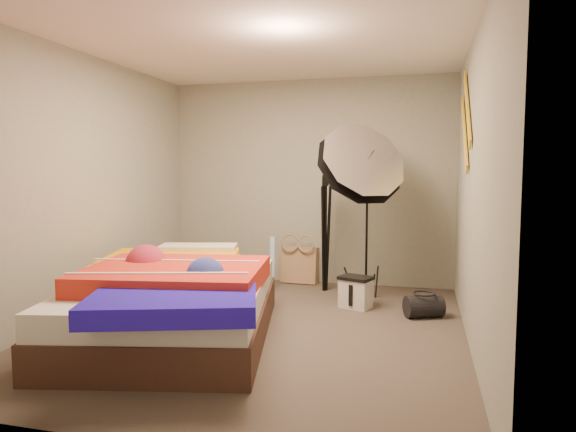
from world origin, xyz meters
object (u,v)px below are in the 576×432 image
(duffel_bag, at_px, (424,306))
(camera_tripod, at_px, (325,225))
(photo_umbrella, at_px, (359,167))
(tote_bag, at_px, (300,265))
(camera_case, at_px, (356,293))
(bed, at_px, (175,299))
(wrapping_roll, at_px, (272,263))

(duffel_bag, bearing_deg, camera_tripod, 118.99)
(duffel_bag, height_order, photo_umbrella, photo_umbrella)
(tote_bag, distance_m, camera_case, 1.29)
(bed, bearing_deg, photo_umbrella, 48.72)
(camera_case, height_order, camera_tripod, camera_tripod)
(tote_bag, height_order, wrapping_roll, wrapping_roll)
(camera_tripod, bearing_deg, wrapping_roll, -168.96)
(wrapping_roll, distance_m, camera_case, 1.20)
(wrapping_roll, relative_size, duffel_bag, 1.78)
(tote_bag, relative_size, camera_case, 1.51)
(photo_umbrella, relative_size, camera_tripod, 1.48)
(duffel_bag, xyz_separation_m, bed, (-2.02, -1.12, 0.22))
(camera_case, bearing_deg, camera_tripod, 143.59)
(camera_case, bearing_deg, bed, -116.07)
(wrapping_roll, distance_m, duffel_bag, 1.88)
(wrapping_roll, distance_m, bed, 1.87)
(photo_umbrella, bearing_deg, bed, -131.28)
(tote_bag, height_order, bed, bed)
(camera_tripod, bearing_deg, bed, -114.54)
(duffel_bag, bearing_deg, camera_case, 141.19)
(tote_bag, height_order, photo_umbrella, photo_umbrella)
(tote_bag, distance_m, duffel_bag, 1.91)
(tote_bag, bearing_deg, camera_tripod, -37.17)
(tote_bag, relative_size, photo_umbrella, 0.23)
(bed, bearing_deg, camera_case, 43.96)
(tote_bag, bearing_deg, bed, -99.78)
(camera_case, distance_m, duffel_bag, 0.70)
(camera_case, height_order, duffel_bag, camera_case)
(camera_case, relative_size, bed, 0.12)
(tote_bag, bearing_deg, duffel_bag, -35.13)
(photo_umbrella, distance_m, camera_tripod, 0.91)
(camera_case, bearing_deg, wrapping_roll, 172.21)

